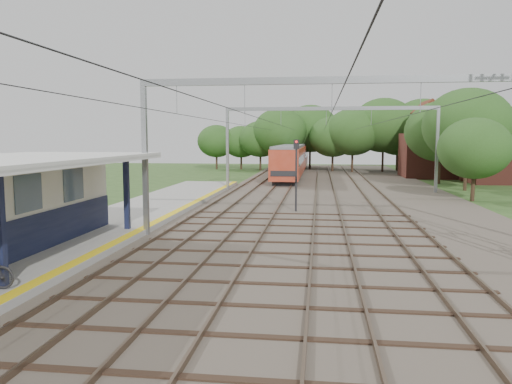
{
  "coord_description": "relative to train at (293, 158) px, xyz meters",
  "views": [
    {
      "loc": [
        2.74,
        -6.41,
        4.44
      ],
      "look_at": [
        -0.61,
        19.65,
        1.6
      ],
      "focal_mm": 35.0,
      "sensor_mm": 36.0,
      "label": 1
    }
  ],
  "objects": [
    {
      "name": "ballast_bed",
      "position": [
        4.5,
        -24.86,
        -1.96
      ],
      "size": [
        18.0,
        90.0,
        0.1
      ],
      "primitive_type": "cube",
      "color": "#473D33",
      "rests_on": "ground"
    },
    {
      "name": "platform",
      "position": [
        -7.0,
        -40.86,
        -1.83
      ],
      "size": [
        5.0,
        52.0,
        0.35
      ],
      "primitive_type": "cube",
      "color": "gray",
      "rests_on": "ground"
    },
    {
      "name": "yellow_stripe",
      "position": [
        -4.75,
        -40.86,
        -1.65
      ],
      "size": [
        0.45,
        52.0,
        0.01
      ],
      "primitive_type": "cube",
      "color": "yellow",
      "rests_on": "platform"
    },
    {
      "name": "rail_tracks",
      "position": [
        2.0,
        -24.86,
        -1.83
      ],
      "size": [
        11.8,
        88.0,
        0.15
      ],
      "color": "brown",
      "rests_on": "ballast_bed"
    },
    {
      "name": "catenary_system",
      "position": [
        3.89,
        -29.57,
        3.5
      ],
      "size": [
        17.22,
        88.0,
        7.0
      ],
      "color": "gray",
      "rests_on": "ground"
    },
    {
      "name": "tree_band",
      "position": [
        4.34,
        2.27,
        2.91
      ],
      "size": [
        31.72,
        30.88,
        8.82
      ],
      "color": "#382619",
      "rests_on": "ground"
    },
    {
      "name": "house_near",
      "position": [
        21.5,
        -8.86,
        0.98
      ],
      "size": [
        7.0,
        6.12,
        7.89
      ],
      "color": "brown",
      "rests_on": "ground"
    },
    {
      "name": "house_far",
      "position": [
        16.5,
        -2.86,
        1.22
      ],
      "size": [
        8.0,
        6.12,
        8.66
      ],
      "color": "brown",
      "rests_on": "ground"
    },
    {
      "name": "train",
      "position": [
        0.0,
        0.0,
        0.0
      ],
      "size": [
        2.72,
        33.91,
        3.59
      ],
      "color": "black",
      "rests_on": "ballast_bed"
    },
    {
      "name": "signal_post",
      "position": [
        1.85,
        -31.76,
        0.74
      ],
      "size": [
        0.33,
        0.29,
        4.36
      ],
      "rotation": [
        0.0,
        0.0,
        -0.22
      ],
      "color": "black",
      "rests_on": "ground"
    }
  ]
}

